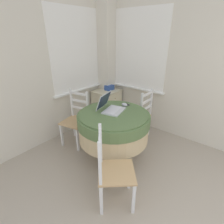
{
  "coord_description": "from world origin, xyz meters",
  "views": [
    {
      "loc": [
        -0.67,
        0.68,
        1.8
      ],
      "look_at": [
        1.21,
        2.2,
        0.69
      ],
      "focal_mm": 28.0,
      "sensor_mm": 36.0,
      "label": 1
    }
  ],
  "objects_px": {
    "cell_phone": "(126,104)",
    "corner_cabinet": "(107,105)",
    "computer_mouse": "(124,105)",
    "storage_box": "(109,88)",
    "round_dining_table": "(114,125)",
    "dining_chair_near_back_window": "(76,120)",
    "dining_chair_near_right_window": "(139,116)",
    "laptop": "(110,107)",
    "dining_chair_camera_near": "(112,171)"
  },
  "relations": [
    {
      "from": "laptop",
      "to": "dining_chair_camera_near",
      "type": "distance_m",
      "value": 0.94
    },
    {
      "from": "round_dining_table",
      "to": "dining_chair_camera_near",
      "type": "bearing_deg",
      "value": -142.55
    },
    {
      "from": "round_dining_table",
      "to": "dining_chair_near_right_window",
      "type": "bearing_deg",
      "value": 1.51
    },
    {
      "from": "dining_chair_camera_near",
      "to": "corner_cabinet",
      "type": "distance_m",
      "value": 2.12
    },
    {
      "from": "corner_cabinet",
      "to": "dining_chair_camera_near",
      "type": "bearing_deg",
      "value": -137.97
    },
    {
      "from": "dining_chair_near_back_window",
      "to": "dining_chair_near_right_window",
      "type": "bearing_deg",
      "value": -42.52
    },
    {
      "from": "round_dining_table",
      "to": "computer_mouse",
      "type": "bearing_deg",
      "value": 4.69
    },
    {
      "from": "round_dining_table",
      "to": "cell_phone",
      "type": "distance_m",
      "value": 0.41
    },
    {
      "from": "round_dining_table",
      "to": "dining_chair_camera_near",
      "type": "relative_size",
      "value": 1.11
    },
    {
      "from": "laptop",
      "to": "dining_chair_near_right_window",
      "type": "height_order",
      "value": "laptop"
    },
    {
      "from": "dining_chair_near_back_window",
      "to": "dining_chair_near_right_window",
      "type": "height_order",
      "value": "same"
    },
    {
      "from": "dining_chair_near_right_window",
      "to": "storage_box",
      "type": "xyz_separation_m",
      "value": [
        0.27,
        0.91,
        0.29
      ]
    },
    {
      "from": "dining_chair_near_back_window",
      "to": "dining_chair_camera_near",
      "type": "relative_size",
      "value": 1.0
    },
    {
      "from": "round_dining_table",
      "to": "corner_cabinet",
      "type": "xyz_separation_m",
      "value": [
        0.97,
        0.95,
        -0.25
      ]
    },
    {
      "from": "dining_chair_near_back_window",
      "to": "dining_chair_camera_near",
      "type": "xyz_separation_m",
      "value": [
        -0.56,
        -1.24,
        0.0
      ]
    },
    {
      "from": "computer_mouse",
      "to": "corner_cabinet",
      "type": "xyz_separation_m",
      "value": [
        0.67,
        0.93,
        -0.46
      ]
    },
    {
      "from": "cell_phone",
      "to": "dining_chair_camera_near",
      "type": "bearing_deg",
      "value": -152.59
    },
    {
      "from": "cell_phone",
      "to": "corner_cabinet",
      "type": "distance_m",
      "value": 1.18
    },
    {
      "from": "computer_mouse",
      "to": "corner_cabinet",
      "type": "relative_size",
      "value": 0.15
    },
    {
      "from": "storage_box",
      "to": "cell_phone",
      "type": "bearing_deg",
      "value": -126.66
    },
    {
      "from": "cell_phone",
      "to": "corner_cabinet",
      "type": "height_order",
      "value": "cell_phone"
    },
    {
      "from": "laptop",
      "to": "dining_chair_near_right_window",
      "type": "bearing_deg",
      "value": -5.74
    },
    {
      "from": "computer_mouse",
      "to": "corner_cabinet",
      "type": "height_order",
      "value": "computer_mouse"
    },
    {
      "from": "round_dining_table",
      "to": "laptop",
      "type": "height_order",
      "value": "laptop"
    },
    {
      "from": "computer_mouse",
      "to": "storage_box",
      "type": "relative_size",
      "value": 0.56
    },
    {
      "from": "dining_chair_near_back_window",
      "to": "dining_chair_near_right_window",
      "type": "distance_m",
      "value": 1.11
    },
    {
      "from": "corner_cabinet",
      "to": "round_dining_table",
      "type": "bearing_deg",
      "value": -135.38
    },
    {
      "from": "cell_phone",
      "to": "corner_cabinet",
      "type": "xyz_separation_m",
      "value": [
        0.6,
        0.91,
        -0.44
      ]
    },
    {
      "from": "laptop",
      "to": "computer_mouse",
      "type": "relative_size",
      "value": 4.02
    },
    {
      "from": "laptop",
      "to": "dining_chair_near_right_window",
      "type": "relative_size",
      "value": 0.43
    },
    {
      "from": "dining_chair_near_back_window",
      "to": "computer_mouse",
      "type": "bearing_deg",
      "value": -64.83
    },
    {
      "from": "round_dining_table",
      "to": "dining_chair_near_back_window",
      "type": "relative_size",
      "value": 1.11
    },
    {
      "from": "cell_phone",
      "to": "dining_chair_near_right_window",
      "type": "relative_size",
      "value": 0.12
    },
    {
      "from": "cell_phone",
      "to": "dining_chair_camera_near",
      "type": "height_order",
      "value": "dining_chair_camera_near"
    },
    {
      "from": "laptop",
      "to": "dining_chair_camera_near",
      "type": "relative_size",
      "value": 0.43
    },
    {
      "from": "cell_phone",
      "to": "dining_chair_near_back_window",
      "type": "height_order",
      "value": "dining_chair_near_back_window"
    },
    {
      "from": "laptop",
      "to": "computer_mouse",
      "type": "xyz_separation_m",
      "value": [
        0.26,
        -0.07,
        -0.03
      ]
    },
    {
      "from": "cell_phone",
      "to": "dining_chair_camera_near",
      "type": "xyz_separation_m",
      "value": [
        -0.98,
        -0.51,
        -0.34
      ]
    },
    {
      "from": "dining_chair_near_back_window",
      "to": "corner_cabinet",
      "type": "height_order",
      "value": "dining_chair_near_back_window"
    },
    {
      "from": "dining_chair_near_back_window",
      "to": "cell_phone",
      "type": "bearing_deg",
      "value": -60.14
    },
    {
      "from": "corner_cabinet",
      "to": "cell_phone",
      "type": "bearing_deg",
      "value": -123.26
    },
    {
      "from": "round_dining_table",
      "to": "cell_phone",
      "type": "bearing_deg",
      "value": 6.08
    },
    {
      "from": "corner_cabinet",
      "to": "storage_box",
      "type": "bearing_deg",
      "value": -18.2
    },
    {
      "from": "computer_mouse",
      "to": "storage_box",
      "type": "height_order",
      "value": "computer_mouse"
    },
    {
      "from": "corner_cabinet",
      "to": "storage_box",
      "type": "distance_m",
      "value": 0.39
    },
    {
      "from": "dining_chair_near_right_window",
      "to": "laptop",
      "type": "bearing_deg",
      "value": 174.26
    },
    {
      "from": "laptop",
      "to": "corner_cabinet",
      "type": "relative_size",
      "value": 0.59
    },
    {
      "from": "dining_chair_near_right_window",
      "to": "dining_chair_camera_near",
      "type": "distance_m",
      "value": 1.46
    },
    {
      "from": "dining_chair_camera_near",
      "to": "laptop",
      "type": "bearing_deg",
      "value": 40.72
    },
    {
      "from": "computer_mouse",
      "to": "storage_box",
      "type": "distance_m",
      "value": 1.17
    }
  ]
}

